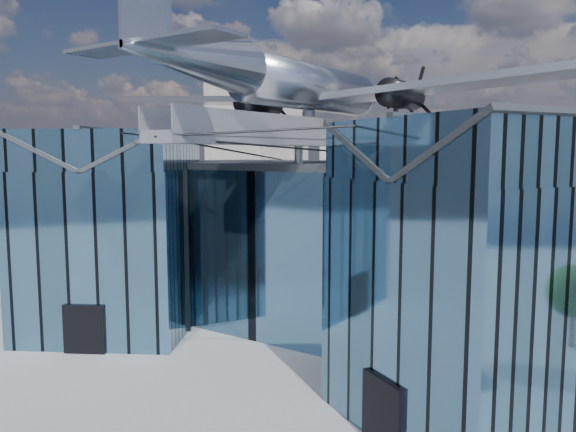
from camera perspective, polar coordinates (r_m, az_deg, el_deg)
The scene contains 5 objects.
ground_plane at distance 29.37m, azimuth -2.27°, elevation -14.47°, with size 120.00×120.00×0.00m, color gray.
museum at distance 32.66m, azimuth 3.78°, elevation -2.27°, with size 32.88×24.50×17.60m.
bg_towers at distance 74.02m, azimuth 22.76°, elevation 5.59°, with size 77.00×24.50×26.00m.
tree_plaza_w at distance 40.59m, azimuth -25.15°, elevation -3.88°, with size 3.78×3.78×5.38m.
tree_side_w at distance 55.26m, azimuth -25.64°, elevation -1.41°, with size 3.84×3.84×5.22m.
Camera 1 is at (16.36, -22.01, 10.49)m, focal length 35.00 mm.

